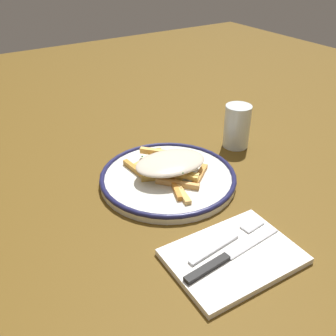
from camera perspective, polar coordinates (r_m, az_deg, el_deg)
ground_plane at (r=0.86m, az=0.00°, el=-2.03°), size 2.60×2.60×0.00m
plate at (r=0.86m, az=0.00°, el=-1.41°), size 0.30×0.30×0.02m
fries_heap at (r=0.84m, az=0.30°, el=0.30°), size 0.22×0.17×0.04m
napkin at (r=0.68m, az=9.59°, el=-12.72°), size 0.16×0.22×0.01m
fork at (r=0.70m, az=8.81°, el=-10.48°), size 0.04×0.18×0.00m
knife at (r=0.67m, az=8.49°, el=-12.91°), size 0.03×0.21×0.01m
water_glass at (r=1.00m, az=10.12°, el=6.08°), size 0.07×0.07×0.11m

